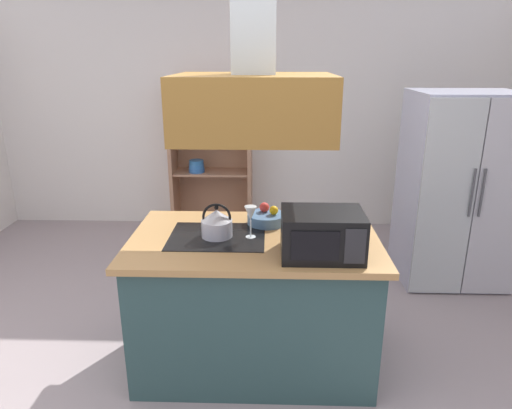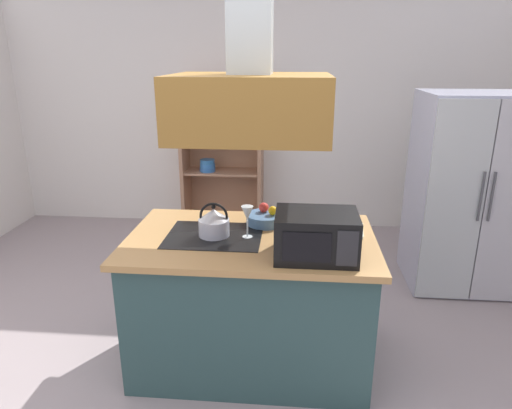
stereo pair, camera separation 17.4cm
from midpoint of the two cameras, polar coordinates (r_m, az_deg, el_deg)
The scene contains 11 objects.
ground_plane at distance 3.12m, azimuth -5.00°, elevation -21.63°, with size 7.80×7.80×0.00m, color gray.
wall_back at distance 5.42m, azimuth -1.70°, elevation 11.46°, with size 6.00×0.12×2.70m, color white.
kitchen_island at distance 3.08m, azimuth -1.87°, elevation -11.81°, with size 1.56×0.96×0.90m.
range_hood at distance 2.67m, azimuth -2.17°, elevation 14.23°, with size 0.90×0.70×1.17m.
refrigerator at distance 4.40m, azimuth 22.76°, elevation 1.75°, with size 0.90×0.77×1.70m.
dish_cabinet at distance 5.35m, azimuth -6.48°, elevation 4.92°, with size 0.92×0.40×1.73m.
kettle at distance 2.87m, azimuth -6.65°, elevation -2.32°, with size 0.19×0.19×0.22m.
cutting_board at distance 3.05m, azimuth 8.54°, elevation -2.84°, with size 0.34×0.24×0.02m, color white.
microwave at distance 2.60m, azimuth 6.35°, elevation -3.69°, with size 0.46×0.35×0.26m.
wine_glass_on_counter at distance 2.82m, azimuth -2.45°, elevation -1.30°, with size 0.08×0.08×0.21m.
fruit_bowl at distance 3.09m, azimuth -0.30°, elevation -1.67°, with size 0.26×0.26×0.13m.
Camera 1 is at (0.24, -2.37, 2.00)m, focal length 32.06 mm.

